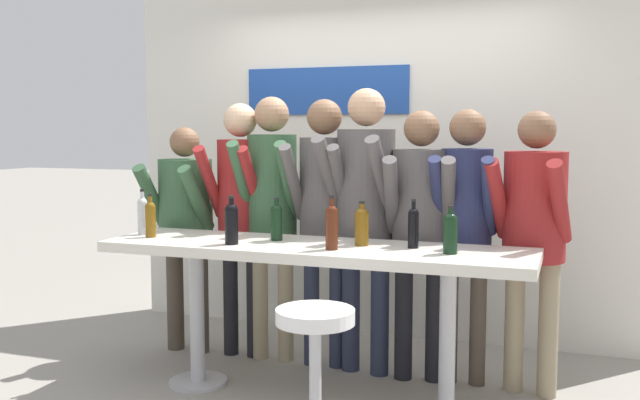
# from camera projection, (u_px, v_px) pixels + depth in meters

# --- Properties ---
(ground_plane) EXTENTS (40.00, 40.00, 0.00)m
(ground_plane) POSITION_uv_depth(u_px,v_px,m) (314.00, 399.00, 4.19)
(ground_plane) COLOR gray
(back_wall) EXTENTS (4.10, 0.12, 2.76)m
(back_wall) POSITION_uv_depth(u_px,v_px,m) (381.00, 155.00, 5.45)
(back_wall) COLOR silver
(back_wall) RESTS_ON ground_plane
(tasting_table) EXTENTS (2.50, 0.66, 0.92)m
(tasting_table) POSITION_uv_depth(u_px,v_px,m) (314.00, 267.00, 4.11)
(tasting_table) COLOR silver
(tasting_table) RESTS_ON ground_plane
(bar_stool) EXTENTS (0.40, 0.40, 0.73)m
(bar_stool) POSITION_uv_depth(u_px,v_px,m) (315.00, 359.00, 3.43)
(bar_stool) COLOR #B2B2B7
(bar_stool) RESTS_ON ground_plane
(person_far_left) EXTENTS (0.46, 0.54, 1.60)m
(person_far_left) POSITION_uv_depth(u_px,v_px,m) (185.00, 215.00, 5.02)
(person_far_left) COLOR #473D33
(person_far_left) RESTS_ON ground_plane
(person_left) EXTENTS (0.40, 0.53, 1.76)m
(person_left) POSITION_uv_depth(u_px,v_px,m) (241.00, 199.00, 4.90)
(person_left) COLOR black
(person_left) RESTS_ON ground_plane
(person_center_left) EXTENTS (0.44, 0.57, 1.80)m
(person_center_left) POSITION_uv_depth(u_px,v_px,m) (272.00, 196.00, 4.81)
(person_center_left) COLOR gray
(person_center_left) RESTS_ON ground_plane
(person_center) EXTENTS (0.40, 0.54, 1.78)m
(person_center) POSITION_uv_depth(u_px,v_px,m) (324.00, 200.00, 4.68)
(person_center) COLOR #23283D
(person_center) RESTS_ON ground_plane
(person_center_right) EXTENTS (0.48, 0.60, 1.84)m
(person_center_right) POSITION_uv_depth(u_px,v_px,m) (365.00, 198.00, 4.54)
(person_center_right) COLOR #23283D
(person_center_right) RESTS_ON ground_plane
(person_right) EXTENTS (0.47, 0.58, 1.70)m
(person_right) POSITION_uv_depth(u_px,v_px,m) (420.00, 215.00, 4.41)
(person_right) COLOR black
(person_right) RESTS_ON ground_plane
(person_far_right) EXTENTS (0.39, 0.51, 1.70)m
(person_far_right) POSITION_uv_depth(u_px,v_px,m) (466.00, 213.00, 4.35)
(person_far_right) COLOR #473D33
(person_far_right) RESTS_ON ground_plane
(person_rightmost) EXTENTS (0.50, 0.59, 1.69)m
(person_rightmost) POSITION_uv_depth(u_px,v_px,m) (534.00, 221.00, 4.18)
(person_rightmost) COLOR gray
(person_rightmost) RESTS_ON ground_plane
(wine_bottle_0) EXTENTS (0.06, 0.06, 0.29)m
(wine_bottle_0) POSITION_uv_depth(u_px,v_px,m) (143.00, 214.00, 4.48)
(wine_bottle_0) COLOR #B7BCC1
(wine_bottle_0) RESTS_ON tasting_table
(wine_bottle_1) EXTENTS (0.08, 0.08, 0.28)m
(wine_bottle_1) POSITION_uv_depth(u_px,v_px,m) (231.00, 222.00, 4.10)
(wine_bottle_1) COLOR black
(wine_bottle_1) RESTS_ON tasting_table
(wine_bottle_2) EXTENTS (0.07, 0.07, 0.26)m
(wine_bottle_2) POSITION_uv_depth(u_px,v_px,m) (277.00, 220.00, 4.25)
(wine_bottle_2) COLOR black
(wine_bottle_2) RESTS_ON tasting_table
(wine_bottle_3) EXTENTS (0.07, 0.07, 0.30)m
(wine_bottle_3) POSITION_uv_depth(u_px,v_px,m) (332.00, 225.00, 3.92)
(wine_bottle_3) COLOR #4C1E0F
(wine_bottle_3) RESTS_ON tasting_table
(wine_bottle_4) EXTENTS (0.06, 0.06, 0.28)m
(wine_bottle_4) POSITION_uv_depth(u_px,v_px,m) (413.00, 226.00, 3.98)
(wine_bottle_4) COLOR black
(wine_bottle_4) RESTS_ON tasting_table
(wine_bottle_5) EXTENTS (0.08, 0.08, 0.26)m
(wine_bottle_5) POSITION_uv_depth(u_px,v_px,m) (450.00, 231.00, 3.79)
(wine_bottle_5) COLOR black
(wine_bottle_5) RESTS_ON tasting_table
(wine_bottle_6) EXTENTS (0.08, 0.08, 0.25)m
(wine_bottle_6) POSITION_uv_depth(u_px,v_px,m) (362.00, 225.00, 4.06)
(wine_bottle_6) COLOR brown
(wine_bottle_6) RESTS_ON tasting_table
(wine_bottle_7) EXTENTS (0.06, 0.06, 0.27)m
(wine_bottle_7) POSITION_uv_depth(u_px,v_px,m) (150.00, 217.00, 4.38)
(wine_bottle_7) COLOR brown
(wine_bottle_7) RESTS_ON tasting_table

